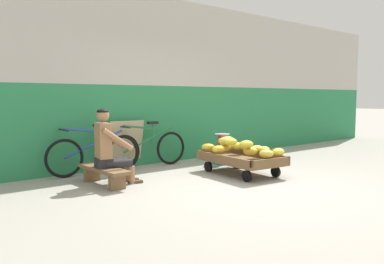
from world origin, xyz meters
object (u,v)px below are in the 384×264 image
object	(u,v)px
plastic_crate	(222,156)
weighing_scale	(222,141)
sign_board	(125,144)
bicycle_far_left	(148,148)
banana_cart	(241,160)
vendor_seated	(109,147)
shopping_bag	(239,161)
low_bench	(104,172)
bicycle_near_left	(94,154)

from	to	relation	value
plastic_crate	weighing_scale	distance (m)	0.30
plastic_crate	sign_board	distance (m)	1.91
weighing_scale	bicycle_far_left	distance (m)	1.47
banana_cart	weighing_scale	distance (m)	1.14
vendor_seated	banana_cart	bearing A→B (deg)	-18.70
vendor_seated	shopping_bag	xyz separation A→B (m)	(2.55, -0.24, -0.45)
low_bench	plastic_crate	xyz separation A→B (m)	(2.70, 0.27, -0.05)
sign_board	vendor_seated	bearing A→B (deg)	-129.83
low_bench	weighing_scale	xyz separation A→B (m)	(2.70, 0.27, 0.25)
banana_cart	plastic_crate	world-z (taller)	banana_cart
plastic_crate	sign_board	bearing A→B (deg)	154.64
low_bench	plastic_crate	distance (m)	2.72
low_bench	bicycle_far_left	bearing A→B (deg)	32.49
plastic_crate	weighing_scale	size ratio (longest dim) A/B	1.20
bicycle_far_left	vendor_seated	bearing A→B (deg)	-145.25
low_bench	bicycle_near_left	bearing A→B (deg)	72.73
plastic_crate	shopping_bag	world-z (taller)	plastic_crate
shopping_bag	plastic_crate	bearing A→B (deg)	82.72
plastic_crate	shopping_bag	size ratio (longest dim) A/B	1.50
plastic_crate	low_bench	bearing A→B (deg)	-174.33
vendor_seated	weighing_scale	xyz separation A→B (m)	(2.62, 0.28, -0.11)
vendor_seated	sign_board	size ratio (longest dim) A/B	1.29
plastic_crate	weighing_scale	world-z (taller)	weighing_scale
low_bench	vendor_seated	distance (m)	0.38
banana_cart	shopping_bag	xyz separation A→B (m)	(0.46, 0.47, -0.12)
vendor_seated	shopping_bag	distance (m)	2.60
bicycle_near_left	bicycle_far_left	xyz separation A→B (m)	(1.09, -0.00, 0.00)
vendor_seated	bicycle_far_left	size ratio (longest dim) A/B	0.69
plastic_crate	bicycle_far_left	xyz separation A→B (m)	(-1.34, 0.60, 0.20)
plastic_crate	weighing_scale	xyz separation A→B (m)	(0.00, -0.00, 0.30)
bicycle_near_left	bicycle_far_left	bearing A→B (deg)	-0.00
low_bench	sign_board	world-z (taller)	sign_board
plastic_crate	shopping_bag	distance (m)	0.53
shopping_bag	bicycle_far_left	bearing A→B (deg)	138.57
plastic_crate	sign_board	size ratio (longest dim) A/B	0.41
banana_cart	vendor_seated	world-z (taller)	vendor_seated
bicycle_far_left	shopping_bag	world-z (taller)	bicycle_far_left
low_bench	vendor_seated	size ratio (longest dim) A/B	0.97
bicycle_near_left	shopping_bag	xyz separation A→B (m)	(2.37, -1.13, -0.23)
low_bench	bicycle_far_left	xyz separation A→B (m)	(1.36, 0.87, 0.15)
banana_cart	vendor_seated	xyz separation A→B (m)	(-2.09, 0.71, 0.33)
vendor_seated	sign_board	bearing A→B (deg)	50.17
bicycle_near_left	sign_board	xyz separation A→B (m)	(0.73, 0.21, 0.09)
bicycle_far_left	low_bench	bearing A→B (deg)	-147.51
banana_cart	bicycle_near_left	distance (m)	2.49
banana_cart	vendor_seated	distance (m)	2.24
low_bench	bicycle_far_left	world-z (taller)	bicycle_far_left
plastic_crate	bicycle_near_left	distance (m)	2.52
banana_cart	sign_board	distance (m)	2.17
banana_cart	vendor_seated	size ratio (longest dim) A/B	1.33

